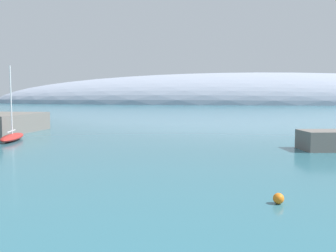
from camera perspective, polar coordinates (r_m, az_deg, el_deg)
The scene contains 3 objects.
distant_ridge at distance 219.09m, azimuth 11.79°, elevation 3.40°, with size 313.23×69.38×35.81m, color #8E99AD.
sailboat_red_near_shore at distance 44.33m, azimuth -22.98°, elevation -1.52°, with size 3.54×6.99×8.27m.
mooring_buoy_orange at distance 18.13m, azimuth 16.75°, elevation -10.70°, with size 0.51×0.51×0.51m, color orange.
Camera 1 is at (1.32, -4.96, 5.05)m, focal length 39.33 mm.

